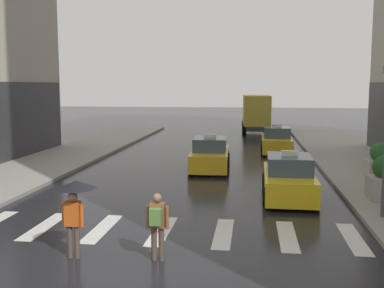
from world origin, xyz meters
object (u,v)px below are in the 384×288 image
box_truck (256,112)px  pedestrian_with_umbrella (75,198)px  planter_mid_block (380,162)px  taxi_lead (289,179)px  taxi_second (210,155)px  pedestrian_with_backpack (157,222)px  taxi_third (276,141)px

box_truck → pedestrian_with_umbrella: (-4.55, -30.94, -0.34)m
planter_mid_block → taxi_lead: bearing=-140.0°
taxi_second → pedestrian_with_backpack: (-0.16, -12.42, 0.25)m
taxi_lead → pedestrian_with_backpack: bearing=-117.8°
taxi_lead → taxi_second: 6.54m
box_truck → pedestrian_with_umbrella: size_ratio=3.92×
taxi_second → pedestrian_with_umbrella: bearing=-99.8°
taxi_lead → planter_mid_block: size_ratio=2.85×
pedestrian_with_backpack → pedestrian_with_umbrella: bearing=-177.7°
taxi_lead → pedestrian_with_backpack: size_ratio=2.76×
box_truck → pedestrian_with_umbrella: box_truck is taller
taxi_second → taxi_third: bearing=60.9°
taxi_lead → planter_mid_block: (4.21, 3.53, 0.15)m
pedestrian_with_backpack → taxi_second: bearing=89.3°
box_truck → pedestrian_with_umbrella: bearing=-98.4°
taxi_lead → taxi_third: 12.05m
pedestrian_with_umbrella → pedestrian_with_backpack: (2.00, 0.08, -0.54)m
taxi_lead → pedestrian_with_umbrella: bearing=-129.0°
pedestrian_with_backpack → planter_mid_block: 13.02m
taxi_third → box_truck: (-1.23, 11.93, 1.13)m
box_truck → taxi_lead: bearing=-87.4°
taxi_second → pedestrian_with_umbrella: pedestrian_with_umbrella is taller
taxi_lead → taxi_third: (0.15, 12.05, 0.00)m
taxi_third → box_truck: box_truck is taller
taxi_second → taxi_third: size_ratio=1.01×
taxi_third → box_truck: size_ratio=0.60×
taxi_lead → taxi_third: bearing=89.3°
taxi_second → planter_mid_block: size_ratio=2.87×
taxi_second → box_truck: 18.62m
taxi_second → taxi_third: same height
taxi_third → planter_mid_block: 9.44m
box_truck → taxi_second: bearing=-97.4°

